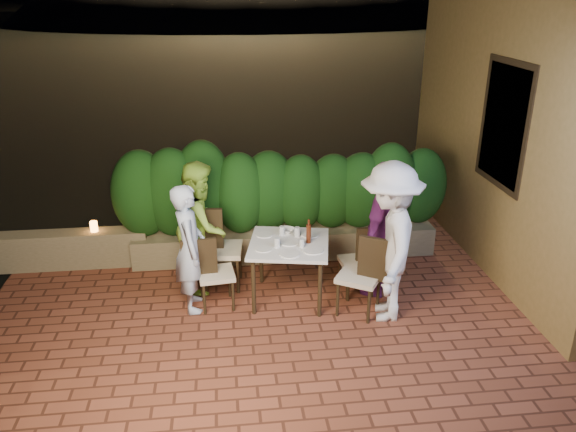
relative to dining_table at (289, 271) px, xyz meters
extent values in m
plane|color=black|center=(-0.11, -1.10, -0.40)|extent=(400.00, 400.00, 0.00)
cube|color=brown|center=(-0.11, -0.60, -0.45)|extent=(7.00, 6.00, 0.15)
cube|color=olive|center=(3.49, 0.90, 2.12)|extent=(1.60, 5.00, 5.00)
cube|color=black|center=(2.71, 0.40, 1.62)|extent=(0.08, 1.00, 1.40)
cube|color=black|center=(2.70, 0.40, 1.62)|extent=(0.06, 1.15, 1.55)
cube|color=#776B4C|center=(0.09, 1.20, -0.17)|extent=(4.20, 0.55, 0.40)
cube|color=#776B4C|center=(-2.91, 1.20, -0.12)|extent=(2.20, 0.30, 0.50)
ellipsoid|color=black|center=(1.89, 58.90, -4.38)|extent=(52.00, 40.00, 22.00)
cylinder|color=white|center=(-0.31, -0.14, 0.38)|extent=(0.20, 0.20, 0.01)
cylinder|color=white|center=(-0.27, 0.25, 0.38)|extent=(0.20, 0.20, 0.01)
cylinder|color=white|center=(0.25, -0.25, 0.38)|extent=(0.24, 0.24, 0.01)
cylinder|color=white|center=(0.28, 0.19, 0.38)|extent=(0.22, 0.22, 0.01)
cylinder|color=white|center=(0.00, 0.00, 0.38)|extent=(0.23, 0.23, 0.01)
cylinder|color=white|center=(-0.03, -0.31, 0.38)|extent=(0.23, 0.23, 0.01)
cylinder|color=silver|center=(-0.15, -0.10, 0.43)|extent=(0.07, 0.07, 0.12)
cylinder|color=silver|center=(-0.06, 0.23, 0.43)|extent=(0.07, 0.07, 0.11)
cylinder|color=silver|center=(0.14, -0.14, 0.43)|extent=(0.06, 0.06, 0.10)
cylinder|color=silver|center=(0.12, 0.17, 0.43)|extent=(0.07, 0.07, 0.12)
imported|color=white|center=(0.01, 0.31, 0.40)|extent=(0.25, 0.25, 0.05)
imported|color=silver|center=(-1.16, -0.06, 0.40)|extent=(0.42, 0.60, 1.54)
imported|color=#A3DC45|center=(-1.04, 0.48, 0.44)|extent=(0.67, 0.83, 1.64)
imported|color=silver|center=(1.06, -0.50, 0.55)|extent=(0.92, 1.31, 1.85)
imported|color=#722674|center=(1.14, 0.04, 0.47)|extent=(0.91, 1.05, 1.70)
cylinder|color=orange|center=(-2.50, 1.20, 0.20)|extent=(0.10, 0.10, 0.14)
camera|label=1|loc=(-0.72, -5.97, 3.19)|focal=35.00mm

